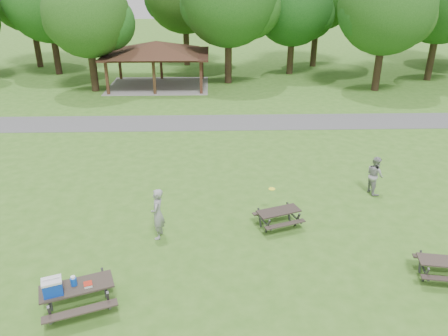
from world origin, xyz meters
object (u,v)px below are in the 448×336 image
picnic_table_near (70,289)px  picnic_table_middle (279,214)px  frisbee_thrower (158,214)px  frisbee_catcher (375,175)px

picnic_table_near → picnic_table_middle: 7.99m
picnic_table_near → frisbee_thrower: 4.38m
picnic_table_middle → frisbee_thrower: size_ratio=1.02×
frisbee_thrower → frisbee_catcher: bearing=115.8°
picnic_table_middle → frisbee_thrower: frisbee_thrower is taller
frisbee_thrower → frisbee_catcher: (9.16, 3.29, -0.12)m
picnic_table_near → frisbee_catcher: (11.25, 7.14, 0.05)m
frisbee_catcher → frisbee_thrower: bearing=96.4°
picnic_table_near → picnic_table_middle: (6.62, 4.46, -0.28)m
picnic_table_middle → frisbee_catcher: 5.35m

